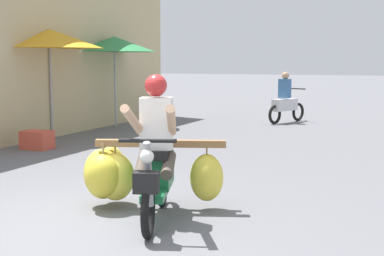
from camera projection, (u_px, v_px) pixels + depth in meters
ground_plane at (71, 235)px, 5.56m from camera, size 120.00×120.00×0.00m
motorbike_main_loaded at (136, 169)px, 6.36m from camera, size 1.67×1.70×1.58m
motorbike_distant_ahead_left at (285, 102)px, 15.40m from camera, size 0.76×1.53×1.40m
shopfront_building at (14, 43)px, 13.90m from camera, size 3.67×9.50×4.27m
market_umbrella_near_shop at (50, 39)px, 12.21m from camera, size 2.34×2.34×2.40m
market_umbrella_further_along at (114, 44)px, 14.19m from camera, size 2.10×2.10×2.32m
produce_crate at (37, 140)px, 10.90m from camera, size 0.56×0.40×0.36m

